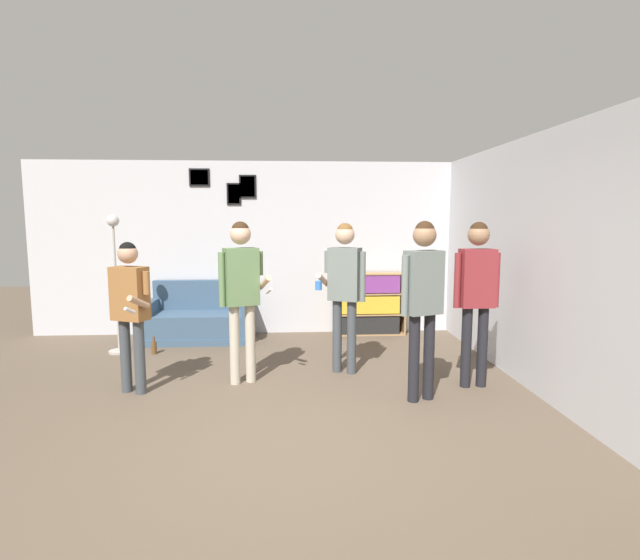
{
  "coord_description": "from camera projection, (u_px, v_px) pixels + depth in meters",
  "views": [
    {
      "loc": [
        0.14,
        -3.69,
        1.83
      ],
      "look_at": [
        0.48,
        2.09,
        1.11
      ],
      "focal_mm": 28.0,
      "sensor_mm": 36.0,
      "label": 1
    }
  ],
  "objects": [
    {
      "name": "person_spectator_far_right",
      "position": [
        477.0,
        285.0,
        5.31
      ],
      "size": [
        0.5,
        0.23,
        1.79
      ],
      "color": "black",
      "rests_on": "ground_plane"
    },
    {
      "name": "wall_right",
      "position": [
        506.0,
        258.0,
        5.94
      ],
      "size": [
        0.06,
        6.58,
        2.7
      ],
      "color": "silver",
      "rests_on": "ground_plane"
    },
    {
      "name": "person_spectator_near_bookshelf",
      "position": [
        423.0,
        290.0,
        4.9
      ],
      "size": [
        0.47,
        0.32,
        1.8
      ],
      "color": "black",
      "rests_on": "ground_plane"
    },
    {
      "name": "bookshelf",
      "position": [
        369.0,
        304.0,
        7.84
      ],
      "size": [
        1.12,
        0.3,
        0.98
      ],
      "color": "#A87F51",
      "rests_on": "ground_plane"
    },
    {
      "name": "floor_lamp",
      "position": [
        116.0,
        272.0,
        6.68
      ],
      "size": [
        0.28,
        0.28,
        1.87
      ],
      "color": "#ADA89E",
      "rests_on": "ground_plane"
    },
    {
      "name": "person_watcher_holding_cup",
      "position": [
        345.0,
        281.0,
        5.8
      ],
      "size": [
        0.58,
        0.38,
        1.77
      ],
      "color": "#3D4247",
      "rests_on": "ground_plane"
    },
    {
      "name": "couch",
      "position": [
        201.0,
        321.0,
        7.52
      ],
      "size": [
        1.56,
        0.8,
        0.87
      ],
      "color": "#3D5670",
      "rests_on": "ground_plane"
    },
    {
      "name": "person_player_foreground_left",
      "position": [
        130.0,
        302.0,
        5.14
      ],
      "size": [
        0.47,
        0.56,
        1.59
      ],
      "color": "#3D4247",
      "rests_on": "ground_plane"
    },
    {
      "name": "person_player_foreground_center",
      "position": [
        241.0,
        284.0,
        5.43
      ],
      "size": [
        0.59,
        0.42,
        1.79
      ],
      "color": "#B7AD99",
      "rests_on": "ground_plane"
    },
    {
      "name": "bottle_on_floor",
      "position": [
        154.0,
        347.0,
        6.74
      ],
      "size": [
        0.07,
        0.07,
        0.24
      ],
      "color": "brown",
      "rests_on": "ground_plane"
    },
    {
      "name": "ground_plane",
      "position": [
        274.0,
        455.0,
        3.87
      ],
      "size": [
        20.0,
        20.0,
        0.0
      ],
      "primitive_type": "plane",
      "color": "brown"
    },
    {
      "name": "drinking_cup",
      "position": [
        354.0,
        270.0,
        7.76
      ],
      "size": [
        0.08,
        0.08,
        0.1
      ],
      "color": "white",
      "rests_on": "bookshelf"
    },
    {
      "name": "wall_back",
      "position": [
        281.0,
        248.0,
        7.87
      ],
      "size": [
        7.75,
        0.08,
        2.7
      ],
      "color": "silver",
      "rests_on": "ground_plane"
    }
  ]
}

